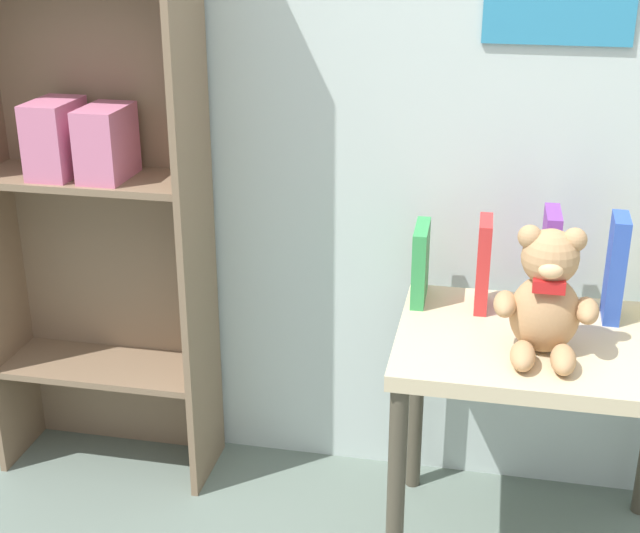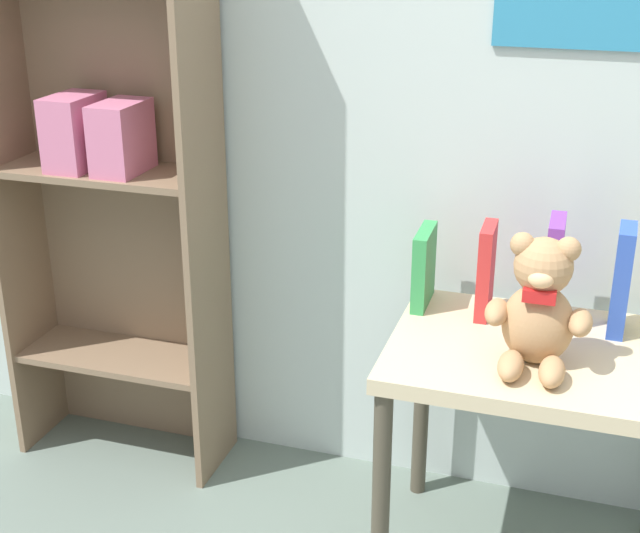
{
  "view_description": "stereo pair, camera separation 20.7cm",
  "coord_description": "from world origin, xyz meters",
  "px_view_note": "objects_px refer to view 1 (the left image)",
  "views": [
    {
      "loc": [
        0.11,
        -0.74,
        1.46
      ],
      "look_at": [
        -0.28,
        1.15,
        0.69
      ],
      "focal_mm": 50.0,
      "sensor_mm": 36.0,
      "label": 1
    },
    {
      "loc": [
        0.31,
        -0.68,
        1.46
      ],
      "look_at": [
        -0.28,
        1.15,
        0.69
      ],
      "focal_mm": 50.0,
      "sensor_mm": 36.0,
      "label": 2
    }
  ],
  "objects_px": {
    "display_table": "(542,372)",
    "book_standing_red": "(483,264)",
    "bookshelf_side": "(90,140)",
    "book_standing_purple": "(549,263)",
    "teddy_bear": "(546,298)",
    "book_standing_green": "(421,263)",
    "book_standing_blue": "(616,268)"
  },
  "relations": [
    {
      "from": "display_table",
      "to": "book_standing_blue",
      "type": "relative_size",
      "value": 2.65
    },
    {
      "from": "book_standing_purple",
      "to": "book_standing_blue",
      "type": "relative_size",
      "value": 1.01
    },
    {
      "from": "book_standing_green",
      "to": "book_standing_blue",
      "type": "bearing_deg",
      "value": -3.53
    },
    {
      "from": "bookshelf_side",
      "to": "book_standing_blue",
      "type": "bearing_deg",
      "value": -2.58
    },
    {
      "from": "book_standing_green",
      "to": "book_standing_purple",
      "type": "bearing_deg",
      "value": -4.2
    },
    {
      "from": "teddy_bear",
      "to": "book_standing_green",
      "type": "relative_size",
      "value": 1.51
    },
    {
      "from": "display_table",
      "to": "book_standing_purple",
      "type": "distance_m",
      "value": 0.25
    },
    {
      "from": "book_standing_blue",
      "to": "display_table",
      "type": "bearing_deg",
      "value": -135.03
    },
    {
      "from": "book_standing_red",
      "to": "book_standing_purple",
      "type": "bearing_deg",
      "value": -0.04
    },
    {
      "from": "book_standing_green",
      "to": "book_standing_red",
      "type": "xyz_separation_m",
      "value": [
        0.15,
        -0.02,
        0.02
      ]
    },
    {
      "from": "book_standing_green",
      "to": "book_standing_red",
      "type": "bearing_deg",
      "value": -8.26
    },
    {
      "from": "teddy_bear",
      "to": "book_standing_blue",
      "type": "relative_size",
      "value": 1.14
    },
    {
      "from": "teddy_bear",
      "to": "book_standing_green",
      "type": "height_order",
      "value": "teddy_bear"
    },
    {
      "from": "book_standing_green",
      "to": "display_table",
      "type": "bearing_deg",
      "value": -29.24
    },
    {
      "from": "bookshelf_side",
      "to": "book_standing_red",
      "type": "bearing_deg",
      "value": -3.36
    },
    {
      "from": "book_standing_red",
      "to": "teddy_bear",
      "type": "bearing_deg",
      "value": -58.58
    },
    {
      "from": "book_standing_green",
      "to": "book_standing_red",
      "type": "distance_m",
      "value": 0.15
    },
    {
      "from": "teddy_bear",
      "to": "book_standing_blue",
      "type": "distance_m",
      "value": 0.27
    },
    {
      "from": "book_standing_green",
      "to": "book_standing_red",
      "type": "relative_size",
      "value": 0.85
    },
    {
      "from": "bookshelf_side",
      "to": "book_standing_green",
      "type": "height_order",
      "value": "bookshelf_side"
    },
    {
      "from": "book_standing_purple",
      "to": "book_standing_blue",
      "type": "distance_m",
      "value": 0.15
    },
    {
      "from": "teddy_bear",
      "to": "book_standing_red",
      "type": "distance_m",
      "value": 0.25
    },
    {
      "from": "book_standing_blue",
      "to": "teddy_bear",
      "type": "bearing_deg",
      "value": -125.12
    },
    {
      "from": "book_standing_red",
      "to": "book_standing_blue",
      "type": "distance_m",
      "value": 0.3
    },
    {
      "from": "display_table",
      "to": "book_standing_red",
      "type": "bearing_deg",
      "value": 136.69
    },
    {
      "from": "bookshelf_side",
      "to": "book_standing_blue",
      "type": "relative_size",
      "value": 6.75
    },
    {
      "from": "book_standing_red",
      "to": "bookshelf_side",
      "type": "bearing_deg",
      "value": 175.57
    },
    {
      "from": "bookshelf_side",
      "to": "display_table",
      "type": "relative_size",
      "value": 2.55
    },
    {
      "from": "bookshelf_side",
      "to": "teddy_bear",
      "type": "height_order",
      "value": "bookshelf_side"
    },
    {
      "from": "bookshelf_side",
      "to": "book_standing_purple",
      "type": "height_order",
      "value": "bookshelf_side"
    },
    {
      "from": "display_table",
      "to": "book_standing_green",
      "type": "height_order",
      "value": "book_standing_green"
    },
    {
      "from": "display_table",
      "to": "teddy_bear",
      "type": "height_order",
      "value": "teddy_bear"
    }
  ]
}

